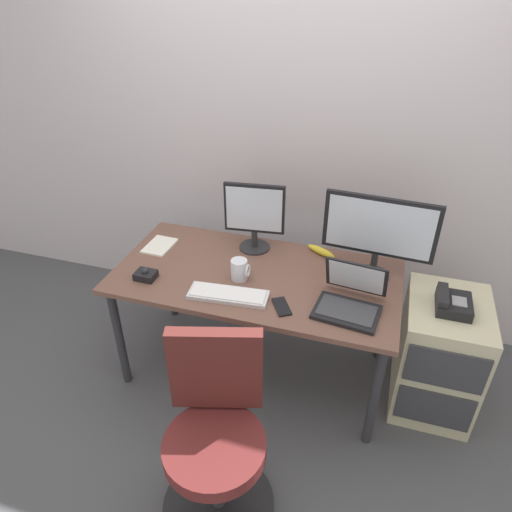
{
  "coord_description": "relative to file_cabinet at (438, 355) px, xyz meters",
  "views": [
    {
      "loc": [
        0.62,
        -2.0,
        2.18
      ],
      "look_at": [
        0.0,
        0.0,
        0.83
      ],
      "focal_mm": 32.73,
      "sensor_mm": 36.0,
      "label": 1
    }
  ],
  "objects": [
    {
      "name": "office_chair",
      "position": [
        -0.95,
        -0.91,
        0.07
      ],
      "size": [
        0.52,
        0.53,
        0.91
      ],
      "color": "black",
      "rests_on": "ground"
    },
    {
      "name": "laptop",
      "position": [
        -0.5,
        -0.2,
        0.43
      ],
      "size": [
        0.34,
        0.33,
        0.23
      ],
      "color": "black",
      "rests_on": "desk"
    },
    {
      "name": "back_wall",
      "position": [
        -1.03,
        0.67,
        1.06
      ],
      "size": [
        6.0,
        0.1,
        2.8
      ],
      "primitive_type": "cube",
      "color": "silver",
      "rests_on": "ground"
    },
    {
      "name": "monitor_side",
      "position": [
        -1.12,
        0.19,
        0.6
      ],
      "size": [
        0.35,
        0.18,
        0.41
      ],
      "color": "#262628",
      "rests_on": "desk"
    },
    {
      "name": "banana",
      "position": [
        -0.72,
        0.25,
        0.39
      ],
      "size": [
        0.19,
        0.13,
        0.04
      ],
      "primitive_type": "ellipsoid",
      "rotation": [
        0.0,
        0.0,
        2.67
      ],
      "color": "yellow",
      "rests_on": "desk"
    },
    {
      "name": "keyboard",
      "position": [
        -1.1,
        -0.3,
        0.39
      ],
      "size": [
        0.42,
        0.17,
        0.03
      ],
      "color": "silver",
      "rests_on": "desk"
    },
    {
      "name": "cell_phone",
      "position": [
        -0.82,
        -0.3,
        0.38
      ],
      "size": [
        0.13,
        0.16,
        0.01
      ],
      "primitive_type": "cube",
      "rotation": [
        0.0,
        0.0,
        0.54
      ],
      "color": "black",
      "rests_on": "desk"
    },
    {
      "name": "trackball_mouse",
      "position": [
        -1.59,
        -0.28,
        0.4
      ],
      "size": [
        0.11,
        0.09,
        0.07
      ],
      "color": "black",
      "rests_on": "desk"
    },
    {
      "name": "coffee_mug",
      "position": [
        -1.1,
        -0.13,
        0.43
      ],
      "size": [
        0.1,
        0.09,
        0.12
      ],
      "color": "silver",
      "rests_on": "desk"
    },
    {
      "name": "monitor_main",
      "position": [
        -0.42,
        0.11,
        0.65
      ],
      "size": [
        0.58,
        0.18,
        0.47
      ],
      "color": "#262628",
      "rests_on": "desk"
    },
    {
      "name": "desk_phone",
      "position": [
        -0.01,
        -0.02,
        0.37
      ],
      "size": [
        0.17,
        0.2,
        0.09
      ],
      "color": "black",
      "rests_on": "file_cabinet"
    },
    {
      "name": "paper_notepad",
      "position": [
        -1.67,
        0.04,
        0.38
      ],
      "size": [
        0.15,
        0.21,
        0.01
      ],
      "primitive_type": "cube",
      "rotation": [
        0.0,
        0.0,
        -0.03
      ],
      "color": "white",
      "rests_on": "desk"
    },
    {
      "name": "ground_plane",
      "position": [
        -1.03,
        -0.07,
        -0.34
      ],
      "size": [
        8.0,
        8.0,
        0.0
      ],
      "primitive_type": "plane",
      "color": "#494A4E"
    },
    {
      "name": "desk",
      "position": [
        -1.03,
        -0.07,
        0.3
      ],
      "size": [
        1.56,
        0.78,
        0.71
      ],
      "color": "brown",
      "rests_on": "ground"
    },
    {
      "name": "file_cabinet",
      "position": [
        0.0,
        0.0,
        0.0
      ],
      "size": [
        0.42,
        0.53,
        0.68
      ],
      "color": "beige",
      "rests_on": "ground"
    }
  ]
}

